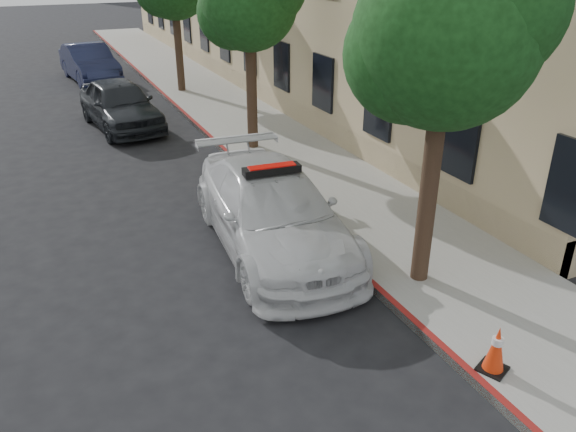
# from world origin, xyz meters

# --- Properties ---
(ground) EXTENTS (120.00, 120.00, 0.00)m
(ground) POSITION_xyz_m (0.00, 0.00, 0.00)
(ground) COLOR black
(ground) RESTS_ON ground
(sidewalk) EXTENTS (3.20, 50.00, 0.15)m
(sidewalk) POSITION_xyz_m (3.60, 10.00, 0.07)
(sidewalk) COLOR gray
(sidewalk) RESTS_ON ground
(curb_strip) EXTENTS (0.12, 50.00, 0.15)m
(curb_strip) POSITION_xyz_m (2.06, 10.00, 0.07)
(curb_strip) COLOR maroon
(curb_strip) RESTS_ON ground
(tree_near) EXTENTS (2.92, 2.82, 5.62)m
(tree_near) POSITION_xyz_m (2.93, -2.01, 4.27)
(tree_near) COLOR black
(tree_near) RESTS_ON sidewalk
(tree_mid) EXTENTS (2.77, 2.64, 5.43)m
(tree_mid) POSITION_xyz_m (2.93, 5.99, 4.16)
(tree_mid) COLOR black
(tree_mid) RESTS_ON sidewalk
(police_car) EXTENTS (2.65, 5.60, 1.73)m
(police_car) POSITION_xyz_m (1.10, 0.34, 0.79)
(police_car) COLOR silver
(police_car) RESTS_ON ground
(parked_car_mid) EXTENTS (2.40, 4.83, 1.58)m
(parked_car_mid) POSITION_xyz_m (-0.18, 10.04, 0.79)
(parked_car_mid) COLOR black
(parked_car_mid) RESTS_ON ground
(parked_car_far) EXTENTS (2.22, 4.98, 1.59)m
(parked_car_far) POSITION_xyz_m (-0.16, 18.10, 0.79)
(parked_car_far) COLOR #161B39
(parked_car_far) RESTS_ON ground
(fire_hydrant) EXTENTS (0.36, 0.33, 0.85)m
(fire_hydrant) POSITION_xyz_m (2.35, 1.96, 0.56)
(fire_hydrant) COLOR white
(fire_hydrant) RESTS_ON sidewalk
(traffic_cone) EXTENTS (0.49, 0.49, 0.71)m
(traffic_cone) POSITION_xyz_m (2.35, -4.41, 0.50)
(traffic_cone) COLOR black
(traffic_cone) RESTS_ON sidewalk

